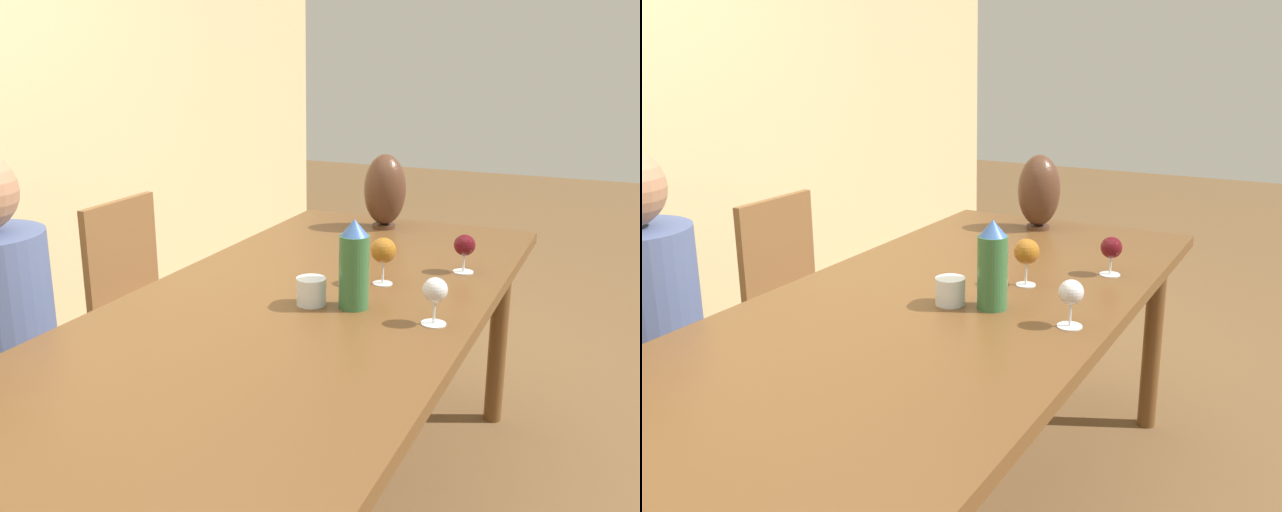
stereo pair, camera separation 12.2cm
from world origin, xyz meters
TOP-DOWN VIEW (x-y plane):
  - dining_table at (0.00, 0.00)m, footprint 2.35×0.96m
  - water_bottle at (0.13, -0.15)m, footprint 0.08×0.08m
  - water_tumbler at (0.10, -0.03)m, footprint 0.08×0.08m
  - vase at (1.01, 0.08)m, footprint 0.16×0.16m
  - wine_glass_0 at (0.57, -0.34)m, footprint 0.07×0.07m
  - wine_glass_2 at (0.10, -0.38)m, footprint 0.06×0.06m
  - wine_glass_3 at (0.35, -0.15)m, footprint 0.08×0.08m
  - chair_far at (0.53, 0.84)m, footprint 0.44×0.44m
  - person_near at (-0.26, 0.76)m, footprint 0.33×0.33m

SIDE VIEW (x-z plane):
  - chair_far at x=0.53m, z-range 0.04..0.93m
  - person_near at x=-0.26m, z-range 0.05..1.24m
  - dining_table at x=0.00m, z-range 0.31..1.08m
  - water_tumbler at x=0.10m, z-range 0.77..0.84m
  - wine_glass_0 at x=0.57m, z-range 0.79..0.91m
  - wine_glass_2 at x=0.10m, z-range 0.79..0.92m
  - wine_glass_3 at x=0.35m, z-range 0.80..0.94m
  - water_bottle at x=0.13m, z-range 0.76..1.01m
  - vase at x=1.01m, z-range 0.77..1.06m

